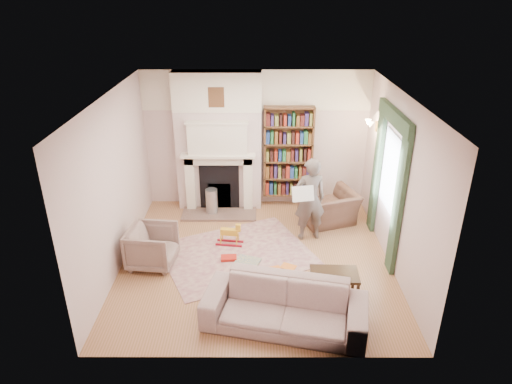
{
  "coord_description": "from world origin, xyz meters",
  "views": [
    {
      "loc": [
        0.02,
        -6.6,
        4.33
      ],
      "look_at": [
        0.0,
        0.25,
        1.15
      ],
      "focal_mm": 32.0,
      "sensor_mm": 36.0,
      "label": 1
    }
  ],
  "objects_px": {
    "bookcase": "(288,152)",
    "armchair_reading": "(329,207)",
    "armchair_left": "(152,246)",
    "paraffin_heater": "(212,202)",
    "man_reading": "(310,199)",
    "rocking_horse": "(229,234)",
    "sofa": "(285,306)",
    "coffee_table": "(334,286)"
  },
  "relations": [
    {
      "from": "armchair_left",
      "to": "rocking_horse",
      "type": "distance_m",
      "value": 1.39
    },
    {
      "from": "coffee_table",
      "to": "sofa",
      "type": "bearing_deg",
      "value": -140.25
    },
    {
      "from": "armchair_left",
      "to": "man_reading",
      "type": "relative_size",
      "value": 0.48
    },
    {
      "from": "coffee_table",
      "to": "paraffin_heater",
      "type": "bearing_deg",
      "value": 129.41
    },
    {
      "from": "bookcase",
      "to": "coffee_table",
      "type": "height_order",
      "value": "bookcase"
    },
    {
      "from": "paraffin_heater",
      "to": "coffee_table",
      "type": "bearing_deg",
      "value": -52.98
    },
    {
      "from": "man_reading",
      "to": "bookcase",
      "type": "bearing_deg",
      "value": -88.5
    },
    {
      "from": "man_reading",
      "to": "rocking_horse",
      "type": "xyz_separation_m",
      "value": [
        -1.44,
        -0.25,
        -0.57
      ]
    },
    {
      "from": "paraffin_heater",
      "to": "armchair_left",
      "type": "bearing_deg",
      "value": -114.35
    },
    {
      "from": "coffee_table",
      "to": "paraffin_heater",
      "type": "height_order",
      "value": "paraffin_heater"
    },
    {
      "from": "bookcase",
      "to": "man_reading",
      "type": "distance_m",
      "value": 1.48
    },
    {
      "from": "armchair_reading",
      "to": "coffee_table",
      "type": "xyz_separation_m",
      "value": [
        -0.26,
        -2.39,
        -0.1
      ]
    },
    {
      "from": "sofa",
      "to": "coffee_table",
      "type": "xyz_separation_m",
      "value": [
        0.76,
        0.58,
        -0.1
      ]
    },
    {
      "from": "armchair_left",
      "to": "rocking_horse",
      "type": "xyz_separation_m",
      "value": [
        1.24,
        0.63,
        -0.13
      ]
    },
    {
      "from": "man_reading",
      "to": "sofa",
      "type": "bearing_deg",
      "value": 65.35
    },
    {
      "from": "armchair_left",
      "to": "rocking_horse",
      "type": "relative_size",
      "value": 1.56
    },
    {
      "from": "armchair_left",
      "to": "armchair_reading",
      "type": "bearing_deg",
      "value": -58.32
    },
    {
      "from": "paraffin_heater",
      "to": "rocking_horse",
      "type": "relative_size",
      "value": 1.14
    },
    {
      "from": "armchair_left",
      "to": "paraffin_heater",
      "type": "distance_m",
      "value": 1.99
    },
    {
      "from": "coffee_table",
      "to": "rocking_horse",
      "type": "relative_size",
      "value": 1.45
    },
    {
      "from": "bookcase",
      "to": "sofa",
      "type": "height_order",
      "value": "bookcase"
    },
    {
      "from": "rocking_horse",
      "to": "paraffin_heater",
      "type": "bearing_deg",
      "value": 117.56
    },
    {
      "from": "bookcase",
      "to": "sofa",
      "type": "distance_m",
      "value": 3.87
    },
    {
      "from": "sofa",
      "to": "rocking_horse",
      "type": "distance_m",
      "value": 2.29
    },
    {
      "from": "man_reading",
      "to": "rocking_horse",
      "type": "distance_m",
      "value": 1.57
    },
    {
      "from": "armchair_left",
      "to": "paraffin_heater",
      "type": "relative_size",
      "value": 1.37
    },
    {
      "from": "bookcase",
      "to": "rocking_horse",
      "type": "distance_m",
      "value": 2.22
    },
    {
      "from": "bookcase",
      "to": "rocking_horse",
      "type": "xyz_separation_m",
      "value": [
        -1.13,
        -1.65,
        -0.96
      ]
    },
    {
      "from": "paraffin_heater",
      "to": "bookcase",
      "type": "bearing_deg",
      "value": 16.67
    },
    {
      "from": "coffee_table",
      "to": "rocking_horse",
      "type": "bearing_deg",
      "value": 139.13
    },
    {
      "from": "bookcase",
      "to": "armchair_reading",
      "type": "bearing_deg",
      "value": -46.14
    },
    {
      "from": "bookcase",
      "to": "paraffin_heater",
      "type": "relative_size",
      "value": 3.36
    },
    {
      "from": "armchair_reading",
      "to": "paraffin_heater",
      "type": "xyz_separation_m",
      "value": [
        -2.31,
        0.33,
        -0.05
      ]
    },
    {
      "from": "man_reading",
      "to": "coffee_table",
      "type": "xyz_separation_m",
      "value": [
        0.19,
        -1.79,
        -0.56
      ]
    },
    {
      "from": "armchair_left",
      "to": "sofa",
      "type": "height_order",
      "value": "armchair_left"
    },
    {
      "from": "sofa",
      "to": "man_reading",
      "type": "xyz_separation_m",
      "value": [
        0.57,
        2.37,
        0.46
      ]
    },
    {
      "from": "sofa",
      "to": "armchair_left",
      "type": "bearing_deg",
      "value": 157.23
    },
    {
      "from": "man_reading",
      "to": "rocking_horse",
      "type": "height_order",
      "value": "man_reading"
    },
    {
      "from": "armchair_left",
      "to": "man_reading",
      "type": "distance_m",
      "value": 2.85
    },
    {
      "from": "armchair_reading",
      "to": "rocking_horse",
      "type": "distance_m",
      "value": 2.08
    },
    {
      "from": "man_reading",
      "to": "armchair_reading",
      "type": "bearing_deg",
      "value": -138.0
    },
    {
      "from": "bookcase",
      "to": "man_reading",
      "type": "xyz_separation_m",
      "value": [
        0.31,
        -1.39,
        -0.39
      ]
    }
  ]
}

